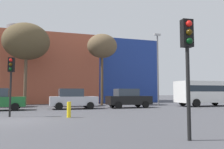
# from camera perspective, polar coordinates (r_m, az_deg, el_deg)

# --- Properties ---
(ground_plane) EXTENTS (200.00, 200.00, 0.00)m
(ground_plane) POSITION_cam_1_polar(r_m,az_deg,el_deg) (13.43, -23.10, -10.47)
(ground_plane) COLOR #47474C
(building_backdrop) EXTENTS (40.78, 13.11, 11.57)m
(building_backdrop) POSITION_cam_1_polar(r_m,az_deg,el_deg) (37.97, -21.97, 0.89)
(building_backdrop) COLOR #B2563D
(building_backdrop) RESTS_ON ground_plane
(parked_car_3) EXTENTS (4.25, 2.08, 1.84)m
(parked_car_3) POSITION_cam_1_polar(r_m,az_deg,el_deg) (21.54, -9.61, -5.93)
(parked_car_3) COLOR silver
(parked_car_3) RESTS_ON ground_plane
(parked_car_4) EXTENTS (4.29, 2.10, 1.86)m
(parked_car_4) POSITION_cam_1_polar(r_m,az_deg,el_deg) (22.93, 3.97, -5.86)
(parked_car_4) COLOR black
(parked_car_4) RESTS_ON ground_plane
(white_bus) EXTENTS (6.80, 2.62, 2.72)m
(white_bus) POSITION_cam_1_polar(r_m,az_deg,el_deg) (27.67, 22.11, -3.86)
(white_bus) COLOR white
(white_bus) RESTS_ON ground_plane
(traffic_light_near_right) EXTENTS (0.38, 0.37, 3.84)m
(traffic_light_near_right) POSITION_cam_1_polar(r_m,az_deg,el_deg) (7.81, 18.12, 5.62)
(traffic_light_near_right) COLOR black
(traffic_light_near_right) RESTS_ON ground_plane
(traffic_light_island) EXTENTS (0.40, 0.39, 3.67)m
(traffic_light_island) POSITION_cam_1_polar(r_m,az_deg,el_deg) (15.71, -23.61, 0.35)
(traffic_light_island) COLOR black
(traffic_light_island) RESTS_ON ground_plane
(bare_tree_0) EXTENTS (3.66, 3.66, 8.64)m
(bare_tree_0) POSITION_cam_1_polar(r_m,az_deg,el_deg) (28.61, -2.45, 6.88)
(bare_tree_0) COLOR brown
(bare_tree_0) RESTS_ON ground_plane
(bare_tree_1) EXTENTS (5.18, 5.18, 9.34)m
(bare_tree_1) POSITION_cam_1_polar(r_m,az_deg,el_deg) (28.23, -20.31, 7.57)
(bare_tree_1) COLOR brown
(bare_tree_1) RESTS_ON ground_plane
(bollard_yellow_0) EXTENTS (0.24, 0.24, 0.94)m
(bollard_yellow_0) POSITION_cam_1_polar(r_m,az_deg,el_deg) (14.25, -10.56, -8.49)
(bollard_yellow_0) COLOR yellow
(bollard_yellow_0) RESTS_ON ground_plane
(street_lamp) EXTENTS (0.80, 0.24, 8.33)m
(street_lamp) POSITION_cam_1_polar(r_m,az_deg,el_deg) (27.24, 11.21, 2.39)
(street_lamp) COLOR #59595E
(street_lamp) RESTS_ON ground_plane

